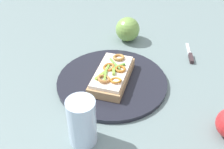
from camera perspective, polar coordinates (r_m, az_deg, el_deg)
The scene contains 6 objects.
ground_plane at distance 0.82m, azimuth 0.00°, elevation -1.75°, with size 2.00×2.00×0.00m, color slate.
plate at distance 0.82m, azimuth 0.00°, elevation -1.43°, with size 0.32×0.32×0.01m, color black.
sandwich at distance 0.80m, azimuth 0.01°, elevation -0.09°, with size 0.20×0.18×0.05m.
apple_2 at distance 1.00m, azimuth 3.15°, elevation 9.06°, with size 0.08×0.08×0.08m, color #76A149.
drinking_glass at distance 0.63m, azimuth -6.05°, elevation -9.43°, with size 0.06×0.06×0.12m, color silver.
knife at distance 0.96m, azimuth 15.42°, elevation 3.76°, with size 0.09×0.09×0.01m.
Camera 1 is at (0.40, 0.49, 0.53)m, focal length 45.54 mm.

